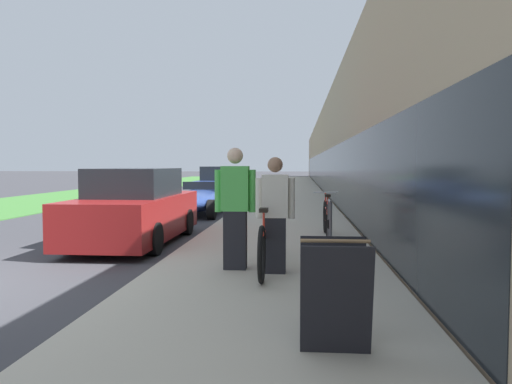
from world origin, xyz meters
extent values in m
cube|color=#B2AA99|center=(4.80, 21.00, 0.07)|extent=(3.46, 70.00, 0.15)
cube|color=tan|center=(11.57, 29.00, 2.50)|extent=(10.00, 70.00, 4.99)
cube|color=#1E2328|center=(6.61, 29.00, 1.25)|extent=(0.10, 63.00, 2.20)
cube|color=#3D7533|center=(-6.28, 25.00, 0.01)|extent=(5.63, 70.00, 0.03)
torus|color=black|center=(4.75, 2.41, 0.52)|extent=(0.06, 0.74, 0.74)
torus|color=black|center=(4.75, 0.39, 0.52)|extent=(0.06, 0.74, 0.74)
cylinder|color=red|center=(4.75, 1.40, 0.74)|extent=(0.04, 1.71, 0.04)
cylinder|color=red|center=(4.75, 1.00, 0.63)|extent=(0.04, 1.02, 0.34)
cylinder|color=red|center=(4.75, 0.76, 0.89)|extent=(0.03, 0.03, 0.30)
cube|color=black|center=(4.75, 0.76, 1.04)|extent=(0.11, 0.22, 0.05)
cylinder|color=red|center=(4.75, 2.25, 0.90)|extent=(0.03, 0.03, 0.32)
cylinder|color=silver|center=(4.75, 2.25, 1.06)|extent=(0.52, 0.03, 0.03)
cube|color=black|center=(4.89, 1.04, 0.53)|extent=(0.30, 0.21, 0.77)
cube|color=beige|center=(4.89, 1.04, 1.21)|extent=(0.36, 0.21, 0.59)
cylinder|color=beige|center=(4.66, 1.04, 1.18)|extent=(0.09, 0.09, 0.56)
cylinder|color=beige|center=(5.11, 1.04, 1.18)|extent=(0.09, 0.09, 0.56)
sphere|color=#936B51|center=(4.89, 1.04, 1.64)|extent=(0.21, 0.21, 0.21)
cube|color=black|center=(4.31, 1.25, 0.57)|extent=(0.32, 0.23, 0.84)
cube|color=#4CB74C|center=(4.31, 1.25, 1.30)|extent=(0.39, 0.23, 0.64)
cylinder|color=#4CB74C|center=(4.06, 1.25, 1.27)|extent=(0.10, 0.10, 0.60)
cylinder|color=#4CB74C|center=(4.55, 1.25, 1.27)|extent=(0.10, 0.10, 0.60)
sphere|color=beige|center=(4.31, 1.25, 1.77)|extent=(0.23, 0.23, 0.23)
cylinder|color=#4C4C51|center=(5.78, 3.19, 0.56)|extent=(0.05, 0.05, 0.82)
cylinder|color=#4C4C51|center=(5.78, 3.74, 0.56)|extent=(0.05, 0.05, 0.82)
cylinder|color=#4C4C51|center=(5.78, 3.47, 0.97)|extent=(0.05, 0.55, 0.05)
torus|color=black|center=(5.79, 5.14, 0.51)|extent=(0.06, 0.72, 0.72)
torus|color=black|center=(5.79, 4.06, 0.51)|extent=(0.06, 0.72, 0.72)
cylinder|color=red|center=(5.79, 4.60, 0.73)|extent=(0.04, 0.92, 0.04)
cylinder|color=red|center=(5.79, 4.39, 0.62)|extent=(0.04, 0.56, 0.33)
cylinder|color=red|center=(5.79, 4.26, 0.88)|extent=(0.03, 0.03, 0.30)
cube|color=black|center=(5.79, 4.26, 1.02)|extent=(0.11, 0.22, 0.05)
cylinder|color=red|center=(5.79, 5.05, 0.88)|extent=(0.03, 0.03, 0.31)
cylinder|color=silver|center=(5.79, 5.05, 1.04)|extent=(0.52, 0.03, 0.03)
cube|color=black|center=(5.51, -1.95, 0.59)|extent=(0.56, 0.20, 0.89)
cube|color=black|center=(5.51, -1.59, 0.59)|extent=(0.56, 0.20, 0.89)
cylinder|color=#93704C|center=(5.51, -1.77, 1.03)|extent=(0.56, 0.03, 0.03)
cube|color=maroon|center=(1.82, 4.29, 0.57)|extent=(1.68, 4.42, 0.84)
cube|color=#1E2328|center=(1.82, 4.29, 1.28)|extent=(1.44, 2.21, 0.58)
cylinder|color=black|center=(1.05, 5.62, 0.30)|extent=(0.22, 0.60, 0.60)
cylinder|color=black|center=(2.59, 5.62, 0.30)|extent=(0.22, 0.60, 0.60)
cylinder|color=black|center=(1.05, 2.97, 0.30)|extent=(0.22, 0.60, 0.60)
cylinder|color=black|center=(2.59, 2.97, 0.30)|extent=(0.22, 0.60, 0.60)
ellipsoid|color=navy|center=(1.89, 10.07, 0.48)|extent=(1.57, 4.22, 0.68)
cube|color=#1E2328|center=(1.89, 10.60, 0.94)|extent=(1.10, 0.04, 0.26)
cylinder|color=black|center=(1.16, 11.30, 0.30)|extent=(0.22, 0.60, 0.60)
cylinder|color=black|center=(2.62, 11.30, 0.30)|extent=(0.22, 0.60, 0.60)
cylinder|color=black|center=(1.16, 8.85, 0.30)|extent=(0.22, 0.60, 0.60)
cylinder|color=black|center=(2.62, 8.85, 0.30)|extent=(0.22, 0.60, 0.60)
cube|color=navy|center=(1.90, 15.66, 0.56)|extent=(1.83, 4.51, 0.82)
cube|color=#1E2328|center=(1.90, 15.66, 1.26)|extent=(1.58, 2.26, 0.59)
cylinder|color=black|center=(1.05, 17.01, 0.30)|extent=(0.22, 0.60, 0.60)
cylinder|color=black|center=(2.75, 17.01, 0.30)|extent=(0.22, 0.60, 0.60)
cylinder|color=black|center=(1.05, 14.30, 0.30)|extent=(0.22, 0.60, 0.60)
cylinder|color=black|center=(2.75, 14.30, 0.30)|extent=(0.22, 0.60, 0.60)
camera|label=1|loc=(5.21, -5.80, 1.65)|focal=35.00mm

